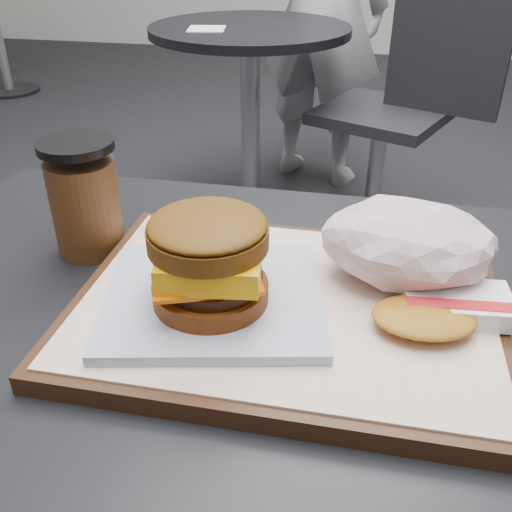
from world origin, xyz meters
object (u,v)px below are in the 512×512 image
(serving_tray, at_px, (286,308))
(coffee_cup, at_px, (85,202))
(neighbor_chair, at_px, (403,101))
(patron, at_px, (323,1))
(crumpled_wrapper, at_px, (408,243))
(neighbor_table, at_px, (250,84))
(hash_brown, at_px, (443,309))
(breakfast_sandwich, at_px, (211,269))
(customer_table, at_px, (251,469))

(serving_tray, height_order, coffee_cup, coffee_cup)
(neighbor_chair, xyz_separation_m, patron, (-0.35, 0.49, 0.26))
(crumpled_wrapper, distance_m, neighbor_table, 1.66)
(serving_tray, bearing_deg, crumpled_wrapper, 30.14)
(hash_brown, xyz_separation_m, neighbor_chair, (0.04, 1.66, -0.29))
(serving_tray, relative_size, crumpled_wrapper, 2.39)
(serving_tray, bearing_deg, hash_brown, -1.62)
(hash_brown, height_order, crumpled_wrapper, crumpled_wrapper)
(patron, bearing_deg, serving_tray, 113.75)
(hash_brown, distance_m, neighbor_table, 1.72)
(neighbor_chair, bearing_deg, hash_brown, -91.22)
(serving_tray, xyz_separation_m, crumpled_wrapper, (0.10, 0.06, 0.05))
(patron, bearing_deg, breakfast_sandwich, 112.07)
(coffee_cup, height_order, neighbor_chair, coffee_cup)
(hash_brown, distance_m, coffee_cup, 0.37)
(breakfast_sandwich, distance_m, hash_brown, 0.20)
(coffee_cup, bearing_deg, neighbor_chair, 75.87)
(breakfast_sandwich, height_order, patron, patron)
(hash_brown, distance_m, patron, 2.17)
(coffee_cup, bearing_deg, crumpled_wrapper, -3.11)
(customer_table, relative_size, serving_tray, 2.11)
(customer_table, relative_size, crumpled_wrapper, 5.04)
(serving_tray, height_order, crumpled_wrapper, crumpled_wrapper)
(customer_table, xyz_separation_m, breakfast_sandwich, (-0.03, 0.00, 0.24))
(hash_brown, relative_size, coffee_cup, 1.00)
(breakfast_sandwich, height_order, coffee_cup, coffee_cup)
(customer_table, distance_m, breakfast_sandwich, 0.25)
(customer_table, distance_m, patron, 2.19)
(coffee_cup, bearing_deg, neighbor_table, 95.59)
(neighbor_chair, bearing_deg, customer_table, -96.69)
(patron, bearing_deg, coffee_cup, 107.66)
(patron, bearing_deg, neighbor_table, 88.26)
(serving_tray, distance_m, hash_brown, 0.14)
(neighbor_table, distance_m, patron, 0.60)
(coffee_cup, height_order, patron, patron)
(serving_tray, height_order, patron, patron)
(breakfast_sandwich, distance_m, neighbor_table, 1.70)
(serving_tray, bearing_deg, neighbor_table, 103.11)
(serving_tray, height_order, neighbor_chair, neighbor_chair)
(breakfast_sandwich, height_order, neighbor_table, breakfast_sandwich)
(neighbor_chair, bearing_deg, coffee_cup, -104.13)
(hash_brown, height_order, patron, patron)
(hash_brown, bearing_deg, crumpled_wrapper, 115.06)
(coffee_cup, distance_m, neighbor_table, 1.58)
(customer_table, distance_m, serving_tray, 0.20)
(hash_brown, relative_size, neighbor_chair, 0.14)
(serving_tray, bearing_deg, breakfast_sandwich, -157.86)
(coffee_cup, distance_m, neighbor_chair, 1.65)
(crumpled_wrapper, height_order, neighbor_table, crumpled_wrapper)
(patron, bearing_deg, crumpled_wrapper, 116.71)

